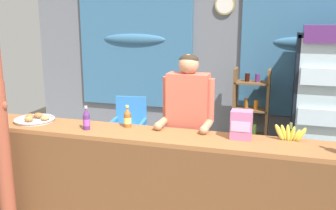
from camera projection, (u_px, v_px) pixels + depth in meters
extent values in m
plane|color=gray|center=(183.00, 195.00, 4.27)|extent=(7.78, 7.78, 0.00)
cube|color=slate|center=(216.00, 51.00, 5.66)|extent=(5.79, 0.12, 2.83)
cube|color=teal|center=(135.00, 31.00, 5.85)|extent=(1.80, 0.04, 2.29)
ellipsoid|color=teal|center=(134.00, 39.00, 5.86)|extent=(0.99, 0.10, 0.16)
cube|color=teal|center=(315.00, 34.00, 5.13)|extent=(1.93, 0.04, 2.29)
ellipsoid|color=teal|center=(315.00, 43.00, 5.14)|extent=(1.06, 0.10, 0.16)
cylinder|color=tan|center=(225.00, 5.00, 5.40)|extent=(0.28, 0.03, 0.28)
cylinder|color=white|center=(225.00, 5.00, 5.38)|extent=(0.23, 0.01, 0.23)
cube|color=beige|center=(148.00, 24.00, 5.78)|extent=(0.24, 0.02, 0.18)
cube|color=#935B33|center=(158.00, 136.00, 3.45)|extent=(3.92, 0.46, 0.04)
cube|color=brown|center=(151.00, 193.00, 3.36)|extent=(3.92, 0.04, 0.86)
cylinder|color=brown|center=(3.00, 156.00, 3.52)|extent=(0.14, 0.14, 1.38)
ellipsoid|color=brown|center=(4.00, 105.00, 3.39)|extent=(0.06, 0.05, 0.08)
cube|color=black|center=(323.00, 98.00, 5.12)|extent=(0.77, 0.04, 1.71)
cube|color=black|center=(294.00, 101.00, 4.97)|extent=(0.04, 0.60, 1.71)
cube|color=black|center=(331.00, 36.00, 4.68)|extent=(0.77, 0.60, 0.04)
cube|color=black|center=(319.00, 164.00, 5.05)|extent=(0.77, 0.60, 0.08)
cube|color=silver|center=(327.00, 104.00, 4.59)|extent=(0.71, 0.02, 1.55)
cube|color=silver|center=(323.00, 120.00, 4.91)|extent=(0.69, 0.52, 0.02)
cube|color=silver|center=(325.00, 114.00, 4.78)|extent=(0.65, 0.48, 0.20)
cube|color=silver|center=(327.00, 82.00, 4.80)|extent=(0.69, 0.52, 0.02)
cube|color=silver|center=(328.00, 74.00, 4.67)|extent=(0.65, 0.48, 0.20)
cube|color=silver|center=(330.00, 42.00, 4.69)|extent=(0.69, 0.52, 0.02)
cube|color=#56286B|center=(332.00, 33.00, 4.56)|extent=(0.65, 0.48, 0.20)
cube|color=brown|center=(234.00, 113.00, 5.36)|extent=(0.04, 0.28, 1.23)
cube|color=brown|center=(267.00, 115.00, 5.23)|extent=(0.04, 0.28, 1.23)
cube|color=brown|center=(252.00, 82.00, 5.20)|extent=(0.44, 0.28, 0.02)
cylinder|color=black|center=(247.00, 77.00, 5.20)|extent=(0.06, 0.06, 0.11)
cylinder|color=#56286B|center=(257.00, 78.00, 5.16)|extent=(0.06, 0.06, 0.11)
cube|color=brown|center=(251.00, 109.00, 5.28)|extent=(0.44, 0.28, 0.02)
cylinder|color=brown|center=(246.00, 103.00, 5.28)|extent=(0.06, 0.06, 0.14)
cylinder|color=orange|center=(256.00, 105.00, 5.25)|extent=(0.06, 0.06, 0.12)
cube|color=brown|center=(249.00, 135.00, 5.36)|extent=(0.44, 0.28, 0.02)
cylinder|color=#75C64C|center=(245.00, 129.00, 5.36)|extent=(0.06, 0.06, 0.15)
cylinder|color=#75C64C|center=(255.00, 129.00, 5.33)|extent=(0.05, 0.05, 0.16)
cube|color=#3884D6|center=(128.00, 131.00, 5.13)|extent=(0.50, 0.50, 0.04)
cube|color=#3884D6|center=(131.00, 111.00, 5.27)|extent=(0.42, 0.10, 0.40)
cylinder|color=#3884D6|center=(111.00, 151.00, 5.02)|extent=(0.04, 0.04, 0.44)
cylinder|color=#3884D6|center=(139.00, 152.00, 4.97)|extent=(0.04, 0.04, 0.44)
cylinder|color=#3884D6|center=(118.00, 141.00, 5.39)|extent=(0.04, 0.04, 0.44)
cylinder|color=#3884D6|center=(145.00, 143.00, 5.33)|extent=(0.04, 0.04, 0.44)
cube|color=#3884D6|center=(113.00, 121.00, 5.13)|extent=(0.10, 0.40, 0.03)
cube|color=#3884D6|center=(143.00, 122.00, 5.07)|extent=(0.10, 0.40, 0.03)
cylinder|color=#28282D|center=(179.00, 169.00, 3.89)|extent=(0.11, 0.11, 0.85)
cylinder|color=#28282D|center=(196.00, 171.00, 3.84)|extent=(0.11, 0.11, 0.85)
cube|color=#D15B47|center=(188.00, 102.00, 3.71)|extent=(0.39, 0.20, 0.55)
sphere|color=tan|center=(189.00, 64.00, 3.62)|extent=(0.19, 0.19, 0.19)
ellipsoid|color=#2D2319|center=(189.00, 60.00, 3.62)|extent=(0.18, 0.18, 0.10)
cylinder|color=#D15B47|center=(167.00, 98.00, 3.76)|extent=(0.08, 0.08, 0.42)
cylinder|color=tan|center=(162.00, 122.00, 3.67)|extent=(0.07, 0.26, 0.07)
sphere|color=tan|center=(158.00, 126.00, 3.55)|extent=(0.08, 0.08, 0.08)
cylinder|color=#D15B47|center=(210.00, 101.00, 3.64)|extent=(0.08, 0.08, 0.42)
cylinder|color=tan|center=(207.00, 126.00, 3.55)|extent=(0.07, 0.26, 0.07)
sphere|color=tan|center=(204.00, 130.00, 3.43)|extent=(0.08, 0.08, 0.08)
cylinder|color=brown|center=(127.00, 120.00, 3.65)|extent=(0.07, 0.07, 0.13)
cone|color=brown|center=(127.00, 111.00, 3.63)|extent=(0.07, 0.07, 0.06)
cylinder|color=#E5CC4C|center=(127.00, 106.00, 3.62)|extent=(0.03, 0.03, 0.02)
cylinder|color=#E5D166|center=(127.00, 120.00, 3.65)|extent=(0.07, 0.07, 0.06)
cylinder|color=#56286B|center=(87.00, 122.00, 3.57)|extent=(0.06, 0.06, 0.14)
cone|color=#56286B|center=(86.00, 112.00, 3.55)|extent=(0.06, 0.06, 0.06)
cylinder|color=silver|center=(86.00, 107.00, 3.54)|extent=(0.03, 0.03, 0.02)
cylinder|color=purple|center=(87.00, 122.00, 3.57)|extent=(0.07, 0.07, 0.06)
cube|color=#B76699|center=(241.00, 125.00, 3.30)|extent=(0.18, 0.13, 0.25)
cube|color=#F7A5D8|center=(240.00, 127.00, 3.23)|extent=(0.16, 0.00, 0.09)
cylinder|color=#BCBCC1|center=(35.00, 120.00, 3.86)|extent=(0.38, 0.38, 0.02)
torus|color=#BCBCC1|center=(35.00, 119.00, 3.86)|extent=(0.39, 0.39, 0.02)
ellipsoid|color=tan|center=(45.00, 118.00, 3.84)|extent=(0.08, 0.08, 0.05)
ellipsoid|color=#A36638|center=(38.00, 115.00, 3.91)|extent=(0.11, 0.07, 0.06)
ellipsoid|color=#A36638|center=(30.00, 116.00, 3.87)|extent=(0.08, 0.09, 0.06)
ellipsoid|color=#B2753D|center=(29.00, 119.00, 3.78)|extent=(0.08, 0.08, 0.06)
ellipsoid|color=#DBCC42|center=(279.00, 132.00, 3.28)|extent=(0.11, 0.04, 0.15)
ellipsoid|color=#DBCC42|center=(284.00, 133.00, 3.27)|extent=(0.08, 0.04, 0.15)
ellipsoid|color=#DBCC42|center=(288.00, 133.00, 3.26)|extent=(0.05, 0.03, 0.15)
ellipsoid|color=#DBCC42|center=(292.00, 134.00, 3.25)|extent=(0.06, 0.04, 0.14)
ellipsoid|color=#DBCC42|center=(297.00, 135.00, 3.24)|extent=(0.07, 0.03, 0.12)
ellipsoid|color=#DBCC42|center=(301.00, 135.00, 3.22)|extent=(0.10, 0.03, 0.14)
cylinder|color=olive|center=(291.00, 126.00, 3.24)|extent=(0.02, 0.02, 0.05)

